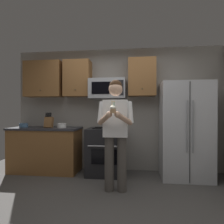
# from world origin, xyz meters

# --- Properties ---
(ground_plane) EXTENTS (6.00, 6.00, 0.00)m
(ground_plane) POSITION_xyz_m (0.00, 0.00, 0.00)
(ground_plane) COLOR #474442
(wall_back) EXTENTS (4.40, 0.10, 2.60)m
(wall_back) POSITION_xyz_m (0.00, 1.75, 1.30)
(wall_back) COLOR gray
(wall_back) RESTS_ON ground
(oven_range) EXTENTS (0.76, 0.70, 0.93)m
(oven_range) POSITION_xyz_m (-0.15, 1.36, 0.46)
(oven_range) COLOR black
(oven_range) RESTS_ON ground
(microwave) EXTENTS (0.74, 0.41, 0.40)m
(microwave) POSITION_xyz_m (-0.15, 1.48, 1.72)
(microwave) COLOR #9EA0A5
(refrigerator) EXTENTS (0.90, 0.75, 1.80)m
(refrigerator) POSITION_xyz_m (1.35, 1.32, 0.90)
(refrigerator) COLOR #B7BABF
(refrigerator) RESTS_ON ground
(cabinet_row_upper) EXTENTS (2.78, 0.36, 0.76)m
(cabinet_row_upper) POSITION_xyz_m (-0.72, 1.53, 1.95)
(cabinet_row_upper) COLOR brown
(counter_left) EXTENTS (1.44, 0.66, 0.92)m
(counter_left) POSITION_xyz_m (-1.45, 1.38, 0.46)
(counter_left) COLOR brown
(counter_left) RESTS_ON ground
(knife_block) EXTENTS (0.16, 0.15, 0.32)m
(knife_block) POSITION_xyz_m (-1.35, 1.33, 1.04)
(knife_block) COLOR brown
(knife_block) RESTS_ON counter_left
(bowl_large_white) EXTENTS (0.19, 0.19, 0.09)m
(bowl_large_white) POSITION_xyz_m (-1.09, 1.35, 0.97)
(bowl_large_white) COLOR white
(bowl_large_white) RESTS_ON counter_left
(bowl_small_colored) EXTENTS (0.18, 0.18, 0.08)m
(bowl_small_colored) POSITION_xyz_m (-1.93, 1.37, 0.96)
(bowl_small_colored) COLOR #4C7299
(bowl_small_colored) RESTS_ON counter_left
(person) EXTENTS (0.60, 0.48, 1.76)m
(person) POSITION_xyz_m (0.11, 0.53, 1.00)
(person) COLOR #4C4742
(person) RESTS_ON ground
(cupcake) EXTENTS (0.09, 0.09, 0.17)m
(cupcake) POSITION_xyz_m (0.11, 0.20, 1.29)
(cupcake) COLOR #A87F56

